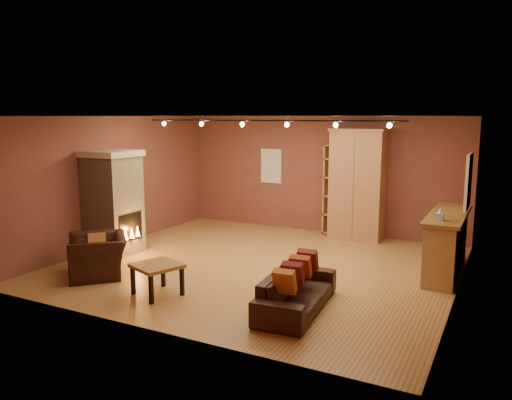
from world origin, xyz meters
The scene contains 16 objects.
floor centered at (0.00, 0.00, 0.00)m, with size 7.00×7.00×0.00m, color olive.
ceiling centered at (0.00, 0.00, 2.80)m, with size 7.00×7.00×0.00m, color brown.
back_wall centered at (0.00, 3.25, 1.40)m, with size 7.00×0.02×2.80m, color brown.
left_wall centered at (-3.50, 0.00, 1.40)m, with size 0.02×6.50×2.80m, color brown.
right_wall centered at (3.50, 0.00, 1.40)m, with size 0.02×6.50×2.80m, color brown.
fireplace centered at (-3.04, -0.60, 1.06)m, with size 1.01×0.98×2.12m.
back_window centered at (-1.30, 3.23, 1.55)m, with size 0.56×0.04×0.86m, color white.
bookcase centered at (0.64, 3.14, 1.10)m, with size 0.88×0.34×2.16m.
armoire centered at (1.03, 2.93, 1.27)m, with size 1.24×0.70×2.53m.
bar_counter centered at (3.20, 1.12, 0.56)m, with size 0.62×2.31×1.10m.
tissue_box centered at (3.15, 0.37, 1.19)m, with size 0.11×0.11×0.21m.
right_window centered at (3.47, 1.40, 1.65)m, with size 0.05×0.90×1.00m, color white.
loveseat centered at (1.48, -1.70, 0.38)m, with size 0.71×1.92×0.78m.
armchair centered at (-2.27, -1.85, 0.48)m, with size 1.29×1.28×0.96m.
coffee_table centered at (-0.71, -2.15, 0.43)m, with size 0.85×0.85×0.50m.
track_rail centered at (0.00, 0.20, 2.69)m, with size 5.20×0.09×0.13m.
Camera 1 is at (4.15, -8.15, 2.79)m, focal length 35.00 mm.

